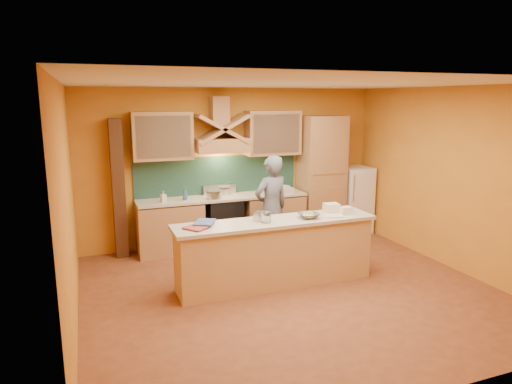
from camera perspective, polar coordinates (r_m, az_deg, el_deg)
name	(u,v)px	position (r m, az deg, el deg)	size (l,w,h in m)	color
floor	(290,291)	(6.47, 4.31, -12.21)	(5.50, 5.00, 0.01)	brown
ceiling	(294,83)	(5.93, 4.73, 13.40)	(5.50, 5.00, 0.01)	white
wall_back	(234,166)	(8.34, -2.83, 3.24)	(5.50, 0.02, 2.80)	orange
wall_front	(422,249)	(4.00, 20.02, -6.68)	(5.50, 0.02, 2.80)	orange
wall_left	(68,209)	(5.49, -22.45, -2.01)	(0.02, 5.00, 2.80)	orange
wall_right	(455,179)	(7.62, 23.58, 1.49)	(0.02, 5.00, 2.80)	orange
base_cabinet_left	(170,228)	(7.97, -10.69, -4.49)	(1.10, 0.60, 0.86)	#AD7D4F
base_cabinet_right	(272,218)	(8.48, 2.05, -3.31)	(1.10, 0.60, 0.86)	#AD7D4F
counter_top	(223,197)	(8.06, -4.16, -0.68)	(3.00, 0.62, 0.04)	beige
stove	(223,222)	(8.17, -4.11, -3.77)	(0.60, 0.58, 0.90)	black
backsplash	(218,175)	(8.26, -4.76, 2.08)	(3.00, 0.03, 0.70)	#1C3D34
range_hood	(221,145)	(7.96, -4.36, 5.87)	(0.92, 0.50, 0.24)	#AD7D4F
hood_chimney	(219,111)	(8.02, -4.63, 10.06)	(0.30, 0.30, 0.50)	#AD7D4F
upper_cabinet_left	(162,136)	(7.80, -11.65, 6.87)	(1.00, 0.35, 0.80)	#AD7D4F
upper_cabinet_right	(273,133)	(8.36, 2.12, 7.40)	(1.00, 0.35, 0.80)	#AD7D4F
pantry_column	(321,177)	(8.76, 8.13, 1.88)	(0.80, 0.60, 2.30)	#AD7D4F
fridge	(354,200)	(9.23, 12.13, -0.93)	(0.58, 0.60, 1.30)	white
trim_column_left	(118,189)	(7.86, -16.83, 0.38)	(0.20, 0.30, 2.30)	#472816
island_body	(275,255)	(6.53, 2.44, -7.83)	(2.80, 0.55, 0.88)	tan
island_top	(276,222)	(6.38, 2.48, -3.76)	(2.90, 0.62, 0.05)	beige
person	(271,208)	(7.44, 1.92, -2.00)	(0.63, 0.41, 1.72)	slate
pot_large	(214,196)	(7.86, -5.27, -0.50)	(0.25, 0.25, 0.14)	#ACADB3
pot_small	(225,192)	(8.22, -3.87, 0.02)	(0.19, 0.19, 0.13)	silver
soap_bottle_a	(163,197)	(7.72, -11.50, -0.56)	(0.09, 0.09, 0.19)	silver
soap_bottle_b	(185,193)	(7.83, -8.89, -0.17)	(0.09, 0.09, 0.22)	#2D597E
bowl_back	(283,188)	(8.58, 3.43, 0.49)	(0.26, 0.26, 0.08)	silver
dish_rack	(283,191)	(8.29, 3.43, 0.19)	(0.30, 0.24, 0.11)	silver
book_lower	(190,230)	(5.92, -8.27, -4.73)	(0.21, 0.28, 0.03)	#AF3E41
book_upper	(196,222)	(6.20, -7.55, -3.74)	(0.25, 0.34, 0.03)	#3E5689
jar_large	(266,217)	(6.24, 1.23, -3.17)	(0.14, 0.14, 0.15)	silver
jar_small	(260,216)	(6.32, 0.50, -3.03)	(0.12, 0.12, 0.14)	silver
kitchen_scale	(259,218)	(6.31, 0.33, -3.28)	(0.11, 0.11, 0.09)	silver
mixing_bowl	(309,216)	(6.51, 6.61, -2.96)	(0.29, 0.29, 0.07)	silver
cloth	(334,216)	(6.67, 9.68, -2.95)	(0.27, 0.20, 0.02)	beige
grocery_bag_a	(331,208)	(6.86, 9.41, -2.01)	(0.22, 0.17, 0.14)	#EBE8C2
grocery_bag_b	(345,210)	(6.83, 11.10, -2.27)	(0.17, 0.13, 0.11)	beige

